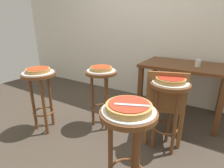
# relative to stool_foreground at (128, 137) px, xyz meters

# --- Properties ---
(ground_plane) EXTENTS (6.00, 6.00, 0.00)m
(ground_plane) POSITION_rel_stool_foreground_xyz_m (-0.69, 0.41, -0.55)
(ground_plane) COLOR #42382D
(back_wall) EXTENTS (6.00, 0.10, 3.00)m
(back_wall) POSITION_rel_stool_foreground_xyz_m (-0.69, 2.06, 0.95)
(back_wall) COLOR silver
(back_wall) RESTS_ON ground_plane
(stool_foreground) EXTENTS (0.39, 0.39, 0.75)m
(stool_foreground) POSITION_rel_stool_foreground_xyz_m (0.00, 0.00, 0.00)
(stool_foreground) COLOR brown
(stool_foreground) RESTS_ON ground_plane
(serving_plate_foreground) EXTENTS (0.36, 0.36, 0.01)m
(serving_plate_foreground) POSITION_rel_stool_foreground_xyz_m (-0.00, 0.00, 0.21)
(serving_plate_foreground) COLOR silver
(serving_plate_foreground) RESTS_ON stool_foreground
(pizza_foreground) EXTENTS (0.31, 0.31, 0.05)m
(pizza_foreground) POSITION_rel_stool_foreground_xyz_m (-0.00, 0.00, 0.23)
(pizza_foreground) COLOR tan
(pizza_foreground) RESTS_ON serving_plate_foreground
(stool_middle) EXTENTS (0.39, 0.39, 0.75)m
(stool_middle) POSITION_rel_stool_foreground_xyz_m (-1.32, 0.29, 0.00)
(stool_middle) COLOR brown
(stool_middle) RESTS_ON ground_plane
(serving_plate_middle) EXTENTS (0.36, 0.36, 0.01)m
(serving_plate_middle) POSITION_rel_stool_foreground_xyz_m (-1.32, 0.29, 0.21)
(serving_plate_middle) COLOR silver
(serving_plate_middle) RESTS_ON stool_middle
(pizza_middle) EXTENTS (0.27, 0.27, 0.05)m
(pizza_middle) POSITION_rel_stool_foreground_xyz_m (-1.32, 0.29, 0.23)
(pizza_middle) COLOR #B78442
(pizza_middle) RESTS_ON serving_plate_middle
(stool_leftside) EXTENTS (0.39, 0.39, 0.75)m
(stool_leftside) POSITION_rel_stool_foreground_xyz_m (0.08, 0.73, 0.00)
(stool_leftside) COLOR brown
(stool_leftside) RESTS_ON ground_plane
(serving_plate_leftside) EXTENTS (0.35, 0.35, 0.01)m
(serving_plate_leftside) POSITION_rel_stool_foreground_xyz_m (0.08, 0.73, 0.21)
(serving_plate_leftside) COLOR silver
(serving_plate_leftside) RESTS_ON stool_leftside
(pizza_leftside) EXTENTS (0.28, 0.28, 0.05)m
(pizza_leftside) POSITION_rel_stool_foreground_xyz_m (0.08, 0.73, 0.23)
(pizza_leftside) COLOR #B78442
(pizza_leftside) RESTS_ON serving_plate_leftside
(stool_rear) EXTENTS (0.39, 0.39, 0.75)m
(stool_rear) POSITION_rel_stool_foreground_xyz_m (-0.75, 0.75, 0.00)
(stool_rear) COLOR brown
(stool_rear) RESTS_ON ground_plane
(serving_plate_rear) EXTENTS (0.35, 0.35, 0.01)m
(serving_plate_rear) POSITION_rel_stool_foreground_xyz_m (-0.75, 0.75, 0.21)
(serving_plate_rear) COLOR silver
(serving_plate_rear) RESTS_ON stool_rear
(pizza_rear) EXTENTS (0.26, 0.26, 0.05)m
(pizza_rear) POSITION_rel_stool_foreground_xyz_m (-0.75, 0.75, 0.23)
(pizza_rear) COLOR #B78442
(pizza_rear) RESTS_ON serving_plate_rear
(dining_table) EXTENTS (1.10, 0.72, 0.77)m
(dining_table) POSITION_rel_stool_foreground_xyz_m (0.05, 1.60, 0.10)
(dining_table) COLOR #5B3319
(dining_table) RESTS_ON ground_plane
(cup_near_edge) EXTENTS (0.07, 0.07, 0.09)m
(cup_near_edge) POSITION_rel_stool_foreground_xyz_m (0.22, 1.53, 0.26)
(cup_near_edge) COLOR silver
(cup_near_edge) RESTS_ON dining_table
(wooden_chair) EXTENTS (0.51, 0.51, 0.85)m
(wooden_chair) POSITION_rel_stool_foreground_xyz_m (0.01, 0.87, -0.09)
(wooden_chair) COLOR brown
(wooden_chair) RESTS_ON ground_plane
(pizza_server_knife) EXTENTS (0.21, 0.11, 0.01)m
(pizza_server_knife) POSITION_rel_stool_foreground_xyz_m (0.03, -0.02, 0.26)
(pizza_server_knife) COLOR silver
(pizza_server_knife) RESTS_ON pizza_foreground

